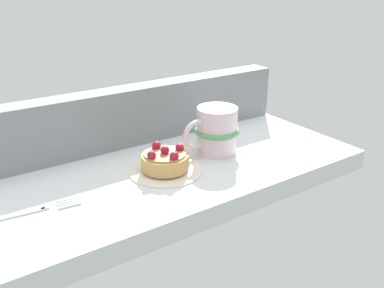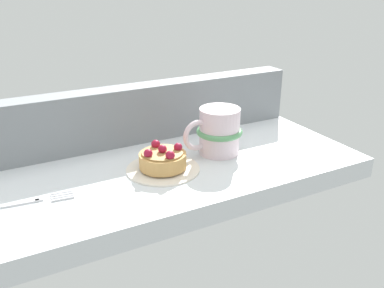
% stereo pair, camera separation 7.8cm
% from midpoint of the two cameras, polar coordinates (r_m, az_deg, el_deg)
% --- Properties ---
extents(ground_plane, '(0.71, 0.33, 0.04)m').
position_cam_midpoint_polar(ground_plane, '(0.79, -5.68, -4.09)').
color(ground_plane, silver).
extents(window_rail_back, '(0.70, 0.05, 0.12)m').
position_cam_midpoint_polar(window_rail_back, '(0.88, -10.28, 3.92)').
color(window_rail_back, gray).
rests_on(window_rail_back, ground_plane).
extents(dessert_plate, '(0.13, 0.13, 0.01)m').
position_cam_midpoint_polar(dessert_plate, '(0.76, -6.61, -3.57)').
color(dessert_plate, silver).
rests_on(dessert_plate, ground_plane).
extents(raspberry_tart, '(0.09, 0.09, 0.04)m').
position_cam_midpoint_polar(raspberry_tart, '(0.75, -6.67, -2.23)').
color(raspberry_tart, tan).
rests_on(raspberry_tart, dessert_plate).
extents(coffee_mug, '(0.12, 0.09, 0.09)m').
position_cam_midpoint_polar(coffee_mug, '(0.82, 0.48, 1.86)').
color(coffee_mug, silver).
rests_on(coffee_mug, ground_plane).
extents(dessert_fork, '(0.18, 0.03, 0.01)m').
position_cam_midpoint_polar(dessert_fork, '(0.69, -25.22, -8.59)').
color(dessert_fork, silver).
rests_on(dessert_fork, ground_plane).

